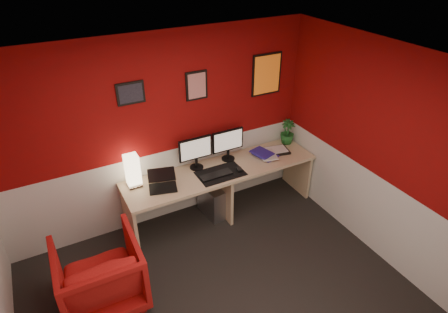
{
  "coord_description": "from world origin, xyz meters",
  "views": [
    {
      "loc": [
        -1.25,
        -2.28,
        3.42
      ],
      "look_at": [
        0.6,
        1.21,
        1.05
      ],
      "focal_mm": 30.37,
      "sensor_mm": 36.0,
      "label": 1
    }
  ],
  "objects_px": {
    "desk": "(222,192)",
    "laptop": "(162,181)",
    "shoji_lamp": "(133,172)",
    "zen_tray": "(276,151)",
    "pc_tower": "(212,200)",
    "monitor_left": "(196,149)",
    "monitor_right": "(228,140)",
    "potted_plant": "(287,132)",
    "armchair": "(100,274)"
  },
  "relations": [
    {
      "from": "monitor_right",
      "to": "armchair",
      "type": "xyz_separation_m",
      "value": [
        -1.97,
        -0.88,
        -0.64
      ]
    },
    {
      "from": "shoji_lamp",
      "to": "monitor_right",
      "type": "bearing_deg",
      "value": 0.38
    },
    {
      "from": "monitor_right",
      "to": "potted_plant",
      "type": "bearing_deg",
      "value": 0.11
    },
    {
      "from": "monitor_right",
      "to": "pc_tower",
      "type": "bearing_deg",
      "value": -158.68
    },
    {
      "from": "monitor_left",
      "to": "potted_plant",
      "type": "xyz_separation_m",
      "value": [
        1.45,
        0.0,
        -0.11
      ]
    },
    {
      "from": "shoji_lamp",
      "to": "monitor_right",
      "type": "distance_m",
      "value": 1.31
    },
    {
      "from": "laptop",
      "to": "monitor_right",
      "type": "relative_size",
      "value": 0.57
    },
    {
      "from": "monitor_right",
      "to": "armchair",
      "type": "distance_m",
      "value": 2.25
    },
    {
      "from": "monitor_right",
      "to": "monitor_left",
      "type": "bearing_deg",
      "value": 179.78
    },
    {
      "from": "laptop",
      "to": "zen_tray",
      "type": "xyz_separation_m",
      "value": [
        1.71,
        0.09,
        -0.09
      ]
    },
    {
      "from": "monitor_right",
      "to": "pc_tower",
      "type": "distance_m",
      "value": 0.87
    },
    {
      "from": "monitor_right",
      "to": "zen_tray",
      "type": "distance_m",
      "value": 0.76
    },
    {
      "from": "shoji_lamp",
      "to": "armchair",
      "type": "bearing_deg",
      "value": -127.46
    },
    {
      "from": "monitor_left",
      "to": "pc_tower",
      "type": "height_order",
      "value": "monitor_left"
    },
    {
      "from": "laptop",
      "to": "armchair",
      "type": "relative_size",
      "value": 0.39
    },
    {
      "from": "laptop",
      "to": "monitor_left",
      "type": "xyz_separation_m",
      "value": [
        0.55,
        0.24,
        0.18
      ]
    },
    {
      "from": "laptop",
      "to": "monitor_left",
      "type": "distance_m",
      "value": 0.63
    },
    {
      "from": "desk",
      "to": "monitor_left",
      "type": "bearing_deg",
      "value": 145.74
    },
    {
      "from": "potted_plant",
      "to": "pc_tower",
      "type": "xyz_separation_m",
      "value": [
        -1.3,
        -0.13,
        -0.69
      ]
    },
    {
      "from": "potted_plant",
      "to": "laptop",
      "type": "bearing_deg",
      "value": -173.23
    },
    {
      "from": "zen_tray",
      "to": "laptop",
      "type": "bearing_deg",
      "value": -176.94
    },
    {
      "from": "monitor_right",
      "to": "zen_tray",
      "type": "xyz_separation_m",
      "value": [
        0.69,
        -0.14,
        -0.28
      ]
    },
    {
      "from": "desk",
      "to": "monitor_right",
      "type": "relative_size",
      "value": 4.48
    },
    {
      "from": "pc_tower",
      "to": "monitor_left",
      "type": "bearing_deg",
      "value": 131.98
    },
    {
      "from": "pc_tower",
      "to": "armchair",
      "type": "bearing_deg",
      "value": -161.99
    },
    {
      "from": "shoji_lamp",
      "to": "laptop",
      "type": "height_order",
      "value": "shoji_lamp"
    },
    {
      "from": "monitor_left",
      "to": "desk",
      "type": "bearing_deg",
      "value": -34.26
    },
    {
      "from": "monitor_left",
      "to": "potted_plant",
      "type": "height_order",
      "value": "monitor_left"
    },
    {
      "from": "shoji_lamp",
      "to": "desk",
      "type": "bearing_deg",
      "value": -9.03
    },
    {
      "from": "zen_tray",
      "to": "armchair",
      "type": "height_order",
      "value": "armchair"
    },
    {
      "from": "potted_plant",
      "to": "armchair",
      "type": "xyz_separation_m",
      "value": [
        -2.95,
        -0.88,
        -0.53
      ]
    },
    {
      "from": "armchair",
      "to": "zen_tray",
      "type": "bearing_deg",
      "value": -163.46
    },
    {
      "from": "desk",
      "to": "monitor_right",
      "type": "height_order",
      "value": "monitor_right"
    },
    {
      "from": "desk",
      "to": "monitor_left",
      "type": "distance_m",
      "value": 0.73
    },
    {
      "from": "shoji_lamp",
      "to": "armchair",
      "type": "distance_m",
      "value": 1.22
    },
    {
      "from": "armchair",
      "to": "laptop",
      "type": "bearing_deg",
      "value": -144.79
    },
    {
      "from": "shoji_lamp",
      "to": "zen_tray",
      "type": "xyz_separation_m",
      "value": [
        2.0,
        -0.14,
        -0.18
      ]
    },
    {
      "from": "desk",
      "to": "laptop",
      "type": "height_order",
      "value": "laptop"
    },
    {
      "from": "armchair",
      "to": "pc_tower",
      "type": "bearing_deg",
      "value": -154.37
    },
    {
      "from": "desk",
      "to": "armchair",
      "type": "distance_m",
      "value": 1.91
    },
    {
      "from": "desk",
      "to": "pc_tower",
      "type": "height_order",
      "value": "desk"
    },
    {
      "from": "desk",
      "to": "pc_tower",
      "type": "relative_size",
      "value": 5.78
    },
    {
      "from": "potted_plant",
      "to": "pc_tower",
      "type": "distance_m",
      "value": 1.48
    },
    {
      "from": "potted_plant",
      "to": "desk",
      "type": "bearing_deg",
      "value": -170.94
    },
    {
      "from": "desk",
      "to": "shoji_lamp",
      "type": "xyz_separation_m",
      "value": [
        -1.11,
        0.18,
        0.56
      ]
    },
    {
      "from": "potted_plant",
      "to": "pc_tower",
      "type": "relative_size",
      "value": 0.8
    },
    {
      "from": "potted_plant",
      "to": "armchair",
      "type": "bearing_deg",
      "value": -163.39
    },
    {
      "from": "desk",
      "to": "laptop",
      "type": "xyz_separation_m",
      "value": [
        -0.83,
        -0.05,
        0.47
      ]
    },
    {
      "from": "monitor_left",
      "to": "pc_tower",
      "type": "bearing_deg",
      "value": -41.53
    },
    {
      "from": "laptop",
      "to": "potted_plant",
      "type": "relative_size",
      "value": 0.91
    }
  ]
}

